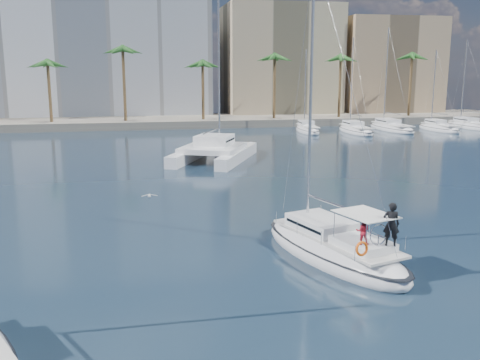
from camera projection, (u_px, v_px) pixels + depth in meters
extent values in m
plane|color=black|center=(223.00, 243.00, 27.75)|extent=(160.00, 160.00, 0.00)
cube|color=gray|center=(162.00, 121.00, 86.24)|extent=(120.00, 14.00, 1.20)
cube|color=white|center=(86.00, 39.00, 92.79)|extent=(42.00, 16.00, 28.00)
cube|color=tan|center=(280.00, 63.00, 97.13)|extent=(20.00, 14.00, 20.00)
cube|color=tan|center=(386.00, 69.00, 99.18)|extent=(18.00, 12.00, 18.00)
cylinder|color=brown|center=(162.00, 93.00, 81.45)|extent=(0.44, 0.44, 10.50)
sphere|color=#245720|center=(161.00, 58.00, 80.39)|extent=(3.60, 3.60, 3.60)
cylinder|color=brown|center=(370.00, 92.00, 87.87)|extent=(0.44, 0.44, 10.50)
sphere|color=#245720|center=(372.00, 59.00, 86.80)|extent=(3.60, 3.60, 3.60)
ellipsoid|color=white|center=(332.00, 252.00, 25.45)|extent=(5.90, 10.40, 2.06)
ellipsoid|color=black|center=(332.00, 246.00, 25.39)|extent=(5.96, 10.50, 0.18)
cube|color=silver|center=(335.00, 237.00, 25.13)|extent=(4.31, 7.76, 0.12)
cube|color=white|center=(321.00, 224.00, 26.05)|extent=(2.97, 3.72, 0.60)
cube|color=black|center=(321.00, 223.00, 26.04)|extent=(2.88, 3.36, 0.14)
cylinder|color=#B7BABF|center=(311.00, 94.00, 25.78)|extent=(0.15, 0.15, 13.00)
cylinder|color=#B7BABF|center=(333.00, 204.00, 25.06)|extent=(1.27, 3.86, 0.11)
cube|color=white|center=(363.00, 244.00, 23.43)|extent=(2.52, 2.92, 0.36)
cube|color=white|center=(366.00, 214.00, 23.07)|extent=(2.52, 2.92, 0.04)
torus|color=silver|center=(378.00, 235.00, 22.47)|extent=(0.93, 0.33, 0.96)
torus|color=#FC5B0D|center=(362.00, 249.00, 21.65)|extent=(0.66, 0.37, 0.64)
imported|color=black|center=(391.00, 224.00, 22.42)|extent=(0.81, 0.67, 1.89)
imported|color=#AF1B2B|center=(363.00, 231.00, 22.65)|extent=(0.69, 0.61, 1.18)
cube|color=white|center=(192.00, 154.00, 53.47)|extent=(6.15, 11.18, 1.10)
cube|color=white|center=(237.00, 156.00, 52.33)|extent=(6.15, 11.18, 1.10)
cube|color=white|center=(213.00, 148.00, 52.18)|extent=(7.58, 8.14, 0.50)
cube|color=white|center=(214.00, 140.00, 52.60)|extent=(4.45, 4.59, 1.00)
cube|color=black|center=(214.00, 140.00, 52.59)|extent=(4.27, 4.17, 0.18)
cylinder|color=#B7BABF|center=(219.00, 64.00, 52.79)|extent=(0.18, 0.18, 15.74)
ellipsoid|color=silver|center=(149.00, 196.00, 33.59)|extent=(0.21, 0.39, 0.19)
sphere|color=silver|center=(149.00, 195.00, 33.76)|extent=(0.10, 0.10, 0.10)
cube|color=gray|center=(145.00, 195.00, 33.53)|extent=(0.45, 0.16, 0.11)
cube|color=gray|center=(154.00, 195.00, 33.63)|extent=(0.45, 0.16, 0.11)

